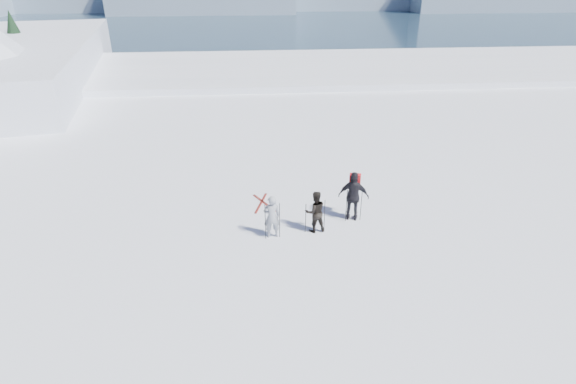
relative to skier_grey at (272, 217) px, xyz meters
name	(u,v)px	position (x,y,z in m)	size (l,w,h in m)	color
lake_basin	(281,139)	(2.23, 27.60, -7.29)	(820.00, 820.00, 71.62)	white
skier_grey	(272,217)	(0.00, 0.00, 0.00)	(0.58, 0.38, 1.59)	gray
skier_dark	(315,212)	(1.54, 0.25, -0.01)	(0.76, 0.59, 1.56)	black
skier_pack	(354,196)	(3.06, 0.96, 0.16)	(1.12, 0.47, 1.91)	black
backpack	(356,163)	(3.13, 1.20, 1.39)	(0.41, 0.23, 0.54)	red
ski_poles	(314,214)	(1.51, 0.31, -0.15)	(3.61, 1.02, 1.36)	black
skis_loose	(263,203)	(-0.24, 2.49, -0.78)	(0.91, 1.66, 0.03)	black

